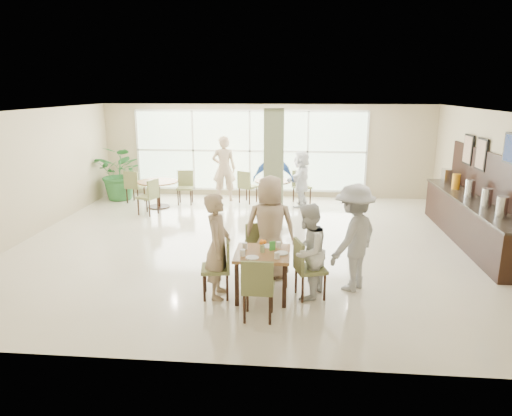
# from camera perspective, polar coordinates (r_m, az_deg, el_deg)

# --- Properties ---
(ground) EXTENTS (10.00, 10.00, 0.00)m
(ground) POSITION_cam_1_polar(r_m,az_deg,el_deg) (9.90, -0.53, -4.38)
(ground) COLOR beige
(ground) RESTS_ON ground
(room_shell) EXTENTS (10.00, 10.00, 10.00)m
(room_shell) POSITION_cam_1_polar(r_m,az_deg,el_deg) (9.48, -0.56, 5.39)
(room_shell) COLOR white
(room_shell) RESTS_ON ground
(window_bank) EXTENTS (7.00, 0.04, 7.00)m
(window_bank) POSITION_cam_1_polar(r_m,az_deg,el_deg) (13.97, -0.79, 7.13)
(window_bank) COLOR silver
(window_bank) RESTS_ON ground
(column) EXTENTS (0.45, 0.45, 2.80)m
(column) POSITION_cam_1_polar(r_m,az_deg,el_deg) (10.69, 2.23, 4.78)
(column) COLOR #79815A
(column) RESTS_ON ground
(main_table) EXTENTS (0.86, 0.86, 0.75)m
(main_table) POSITION_cam_1_polar(r_m,az_deg,el_deg) (7.23, 0.81, -6.32)
(main_table) COLOR brown
(main_table) RESTS_ON ground
(round_table_left) EXTENTS (1.11, 1.11, 0.75)m
(round_table_left) POSITION_cam_1_polar(r_m,az_deg,el_deg) (13.02, -12.15, 2.57)
(round_table_left) COLOR brown
(round_table_left) RESTS_ON ground
(round_table_right) EXTENTS (1.02, 1.02, 0.75)m
(round_table_right) POSITION_cam_1_polar(r_m,az_deg,el_deg) (12.84, 2.13, 2.63)
(round_table_right) COLOR brown
(round_table_right) RESTS_ON ground
(chairs_main_table) EXTENTS (2.04, 1.99, 0.95)m
(chairs_main_table) POSITION_cam_1_polar(r_m,az_deg,el_deg) (7.29, 0.70, -7.55)
(chairs_main_table) COLOR olive
(chairs_main_table) RESTS_ON ground
(chairs_table_left) EXTENTS (2.01, 1.82, 0.95)m
(chairs_table_left) POSITION_cam_1_polar(r_m,az_deg,el_deg) (13.11, -12.39, 2.18)
(chairs_table_left) COLOR olive
(chairs_table_left) RESTS_ON ground
(chairs_table_right) EXTENTS (2.18, 1.82, 0.95)m
(chairs_table_right) POSITION_cam_1_polar(r_m,az_deg,el_deg) (12.86, 2.20, 2.28)
(chairs_table_right) COLOR olive
(chairs_table_right) RESTS_ON ground
(tabletop_clutter) EXTENTS (0.74, 0.74, 0.21)m
(tabletop_clutter) POSITION_cam_1_polar(r_m,az_deg,el_deg) (7.16, 0.97, -5.12)
(tabletop_clutter) COLOR white
(tabletop_clutter) RESTS_ON main_table
(buffet_counter) EXTENTS (0.64, 4.70, 1.95)m
(buffet_counter) POSITION_cam_1_polar(r_m,az_deg,el_deg) (10.85, 25.27, -1.06)
(buffet_counter) COLOR black
(buffet_counter) RESTS_ON ground
(framed_art_a) EXTENTS (0.05, 0.55, 0.70)m
(framed_art_a) POSITION_cam_1_polar(r_m,az_deg,el_deg) (11.15, 26.35, 6.04)
(framed_art_a) COLOR black
(framed_art_a) RESTS_ON ground
(framed_art_b) EXTENTS (0.05, 0.55, 0.70)m
(framed_art_b) POSITION_cam_1_polar(r_m,az_deg,el_deg) (11.90, 25.01, 6.64)
(framed_art_b) COLOR black
(framed_art_b) RESTS_ON ground
(potted_plant) EXTENTS (1.76, 1.76, 1.62)m
(potted_plant) POSITION_cam_1_polar(r_m,az_deg,el_deg) (14.19, -16.50, 4.23)
(potted_plant) COLOR #2B6C31
(potted_plant) RESTS_ON ground
(teen_left) EXTENTS (0.41, 0.62, 1.69)m
(teen_left) POSITION_cam_1_polar(r_m,az_deg,el_deg) (7.20, -4.78, -4.77)
(teen_left) COLOR tan
(teen_left) RESTS_ON ground
(teen_far) EXTENTS (0.92, 0.55, 1.82)m
(teen_far) POSITION_cam_1_polar(r_m,az_deg,el_deg) (7.90, 1.76, -2.44)
(teen_far) COLOR tan
(teen_far) RESTS_ON ground
(teen_right) EXTENTS (0.81, 0.91, 1.53)m
(teen_right) POSITION_cam_1_polar(r_m,az_deg,el_deg) (7.21, 6.46, -5.42)
(teen_right) COLOR white
(teen_right) RESTS_ON ground
(teen_standing) EXTENTS (1.21, 1.32, 1.78)m
(teen_standing) POSITION_cam_1_polar(r_m,az_deg,el_deg) (7.60, 12.10, -3.63)
(teen_standing) COLOR #A6A7A9
(teen_standing) RESTS_ON ground
(adult_a) EXTENTS (1.16, 0.78, 1.84)m
(adult_a) POSITION_cam_1_polar(r_m,az_deg,el_deg) (12.00, 2.16, 3.56)
(adult_a) COLOR #447ACE
(adult_a) RESTS_ON ground
(adult_b) EXTENTS (0.97, 1.58, 1.58)m
(adult_b) POSITION_cam_1_polar(r_m,az_deg,el_deg) (12.87, 5.65, 3.67)
(adult_b) COLOR white
(adult_b) RESTS_ON ground
(adult_standing) EXTENTS (0.75, 0.53, 1.93)m
(adult_standing) POSITION_cam_1_polar(r_m,az_deg,el_deg) (13.46, -4.02, 4.94)
(adult_standing) COLOR tan
(adult_standing) RESTS_ON ground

